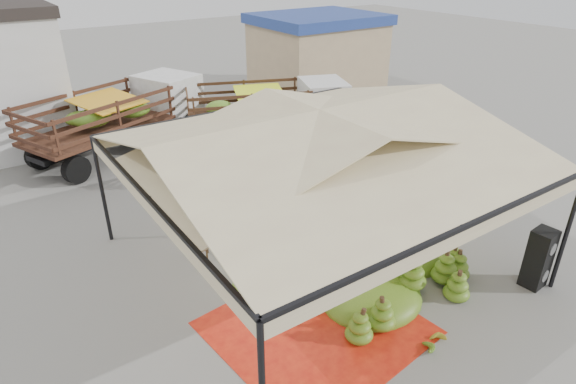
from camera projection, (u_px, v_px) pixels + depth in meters
ground at (315, 261)px, 12.35m from camera, size 90.00×90.00×0.00m
canopy_tent at (318, 140)px, 10.86m from camera, size 8.10×8.10×4.00m
building_tan at (317, 53)px, 26.00m from camera, size 6.30×5.30×4.10m
tarp_left at (316, 328)px, 10.17m from camera, size 4.36×4.20×0.01m
tarp_right at (342, 222)px, 14.07m from camera, size 4.98×5.17×0.01m
banana_heap at (355, 245)px, 11.82m from camera, size 6.61×5.59×1.33m
hand_yellow_a at (385, 275)px, 11.64m from camera, size 0.57×0.50×0.23m
hand_yellow_b at (438, 339)px, 9.76m from camera, size 0.55×0.53×0.19m
hand_red_a at (395, 280)px, 11.47m from camera, size 0.60×0.58×0.21m
hand_red_b at (453, 238)px, 13.15m from camera, size 0.49×0.47×0.17m
hand_green at (425, 346)px, 9.55m from camera, size 0.62×0.59×0.22m
hanging_bunches at (376, 152)px, 12.05m from camera, size 1.74×0.24×0.20m
speaker_stack at (539, 258)px, 11.16m from camera, size 0.58×0.51×1.49m
banana_leaves at (206, 261)px, 12.34m from camera, size 0.96×1.36×3.70m
vendor at (311, 172)px, 15.40m from camera, size 0.58×0.40×1.52m
truck_left at (124, 111)px, 18.66m from camera, size 7.56×5.00×2.46m
truck_right at (274, 104)px, 19.97m from camera, size 6.87×4.46×2.23m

